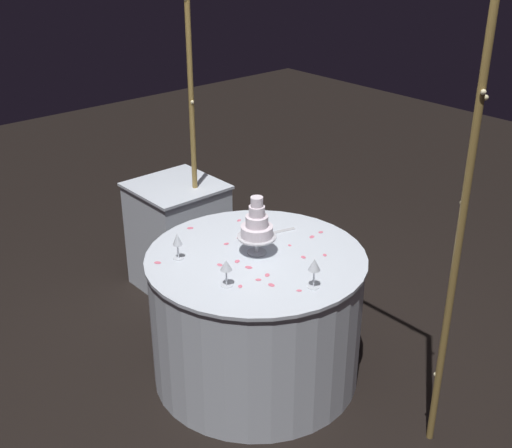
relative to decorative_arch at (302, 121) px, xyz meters
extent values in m
plane|color=black|center=(0.00, -0.34, -1.51)|extent=(12.00, 12.00, 0.00)
cylinder|color=olive|center=(-1.03, 0.00, -0.36)|extent=(0.04, 0.04, 2.30)
cylinder|color=olive|center=(1.03, 0.00, -0.36)|extent=(0.04, 0.04, 2.30)
sphere|color=#F9EAB2|center=(-1.05, -0.01, -0.96)|extent=(0.02, 0.02, 0.02)
sphere|color=#F9EAB2|center=(1.04, 0.02, 0.34)|extent=(0.02, 0.02, 0.02)
sphere|color=#F9EAB2|center=(-1.01, 0.00, -0.10)|extent=(0.02, 0.02, 0.02)
sphere|color=#F9EAB2|center=(1.02, 0.00, 0.30)|extent=(0.02, 0.02, 0.02)
sphere|color=#F9EAB2|center=(1.05, -0.02, 0.36)|extent=(0.02, 0.02, 0.02)
sphere|color=#F9EAB2|center=(-1.03, -0.01, -1.27)|extent=(0.02, 0.02, 0.02)
sphere|color=#F9EAB2|center=(1.01, 0.00, -1.10)|extent=(0.02, 0.02, 0.02)
sphere|color=#F9EAB2|center=(-1.02, 0.00, -1.09)|extent=(0.02, 0.02, 0.02)
sphere|color=#F9EAB2|center=(1.02, 0.00, -0.15)|extent=(0.02, 0.02, 0.02)
cylinder|color=silver|center=(0.00, -0.34, -1.12)|extent=(1.22, 1.22, 0.78)
cylinder|color=silver|center=(0.00, -0.34, -0.72)|extent=(1.25, 1.25, 0.02)
cube|color=silver|center=(-1.16, -0.07, -1.12)|extent=(0.56, 0.56, 0.78)
cube|color=silver|center=(-1.16, -0.07, -0.72)|extent=(0.59, 0.59, 0.02)
cylinder|color=silver|center=(-0.02, -0.31, -0.71)|extent=(0.11, 0.11, 0.01)
cylinder|color=silver|center=(-0.02, -0.31, -0.66)|extent=(0.02, 0.02, 0.09)
cylinder|color=silver|center=(-0.02, -0.31, -0.61)|extent=(0.22, 0.22, 0.01)
cylinder|color=white|center=(-0.02, -0.31, -0.57)|extent=(0.18, 0.18, 0.06)
cylinder|color=white|center=(-0.02, -0.31, -0.51)|extent=(0.13, 0.13, 0.06)
cylinder|color=white|center=(-0.02, -0.31, -0.45)|extent=(0.09, 0.09, 0.06)
cylinder|color=white|center=(-0.02, -0.31, -0.39)|extent=(0.07, 0.07, 0.05)
cylinder|color=silver|center=(0.14, -0.66, -0.71)|extent=(0.06, 0.06, 0.00)
cylinder|color=silver|center=(0.14, -0.66, -0.66)|extent=(0.01, 0.01, 0.09)
cone|color=silver|center=(0.14, -0.66, -0.59)|extent=(0.06, 0.06, 0.06)
cylinder|color=silver|center=(-0.26, -0.68, -0.71)|extent=(0.06, 0.06, 0.00)
cylinder|color=silver|center=(-0.26, -0.68, -0.66)|extent=(0.01, 0.01, 0.08)
cone|color=silver|center=(-0.26, -0.68, -0.59)|extent=(0.05, 0.05, 0.07)
cylinder|color=silver|center=(0.45, -0.34, -0.71)|extent=(0.06, 0.06, 0.00)
cylinder|color=silver|center=(0.45, -0.34, -0.66)|extent=(0.01, 0.01, 0.10)
cone|color=silver|center=(0.45, -0.34, -0.58)|extent=(0.06, 0.06, 0.06)
cube|color=silver|center=(-0.14, -0.04, -0.71)|extent=(0.08, 0.22, 0.01)
cube|color=white|center=(-0.18, -0.17, -0.70)|extent=(0.04, 0.09, 0.01)
ellipsoid|color=#EA6B84|center=(-0.42, -0.11, -0.71)|extent=(0.03, 0.04, 0.00)
ellipsoid|color=#EA6B84|center=(0.25, -0.04, -0.71)|extent=(0.04, 0.03, 0.00)
ellipsoid|color=#EA6B84|center=(0.21, -0.50, -0.71)|extent=(0.04, 0.04, 0.00)
ellipsoid|color=#EA6B84|center=(0.43, -0.41, -0.71)|extent=(0.03, 0.03, 0.00)
ellipsoid|color=#EA6B84|center=(0.04, 0.07, -0.71)|extent=(0.04, 0.05, 0.00)
ellipsoid|color=#EA6B84|center=(-0.02, -0.46, -0.71)|extent=(0.04, 0.04, 0.00)
ellipsoid|color=#EA6B84|center=(0.07, -0.45, -0.71)|extent=(0.04, 0.04, 0.00)
ellipsoid|color=#EA6B84|center=(0.29, -0.48, -0.71)|extent=(0.04, 0.03, 0.00)
ellipsoid|color=#EA6B84|center=(0.08, -0.45, -0.71)|extent=(0.03, 0.04, 0.00)
ellipsoid|color=#EA6B84|center=(0.19, -0.15, -0.71)|extent=(0.04, 0.03, 0.00)
ellipsoid|color=#EA6B84|center=(-0.20, -0.05, -0.71)|extent=(0.05, 0.04, 0.00)
ellipsoid|color=#EA6B84|center=(0.20, -0.61, -0.71)|extent=(0.04, 0.04, 0.00)
ellipsoid|color=#EA6B84|center=(-0.29, -0.79, -0.71)|extent=(0.05, 0.04, 0.00)
ellipsoid|color=#EA6B84|center=(-0.05, -0.55, -0.71)|extent=(0.04, 0.03, 0.00)
ellipsoid|color=#EA6B84|center=(0.20, -0.43, -0.71)|extent=(0.04, 0.04, 0.00)
ellipsoid|color=#EA6B84|center=(0.03, 0.15, -0.71)|extent=(0.03, 0.03, 0.00)
ellipsoid|color=#EA6B84|center=(0.03, -0.11, -0.71)|extent=(0.03, 0.02, 0.00)
ellipsoid|color=#EA6B84|center=(-0.22, -0.37, -0.71)|extent=(0.03, 0.04, 0.00)
ellipsoid|color=#EA6B84|center=(-0.23, -0.26, -0.71)|extent=(0.04, 0.04, 0.00)
ellipsoid|color=#EA6B84|center=(-0.53, -0.40, -0.71)|extent=(0.05, 0.05, 0.00)
camera|label=1|loc=(2.43, -2.46, 1.04)|focal=46.17mm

